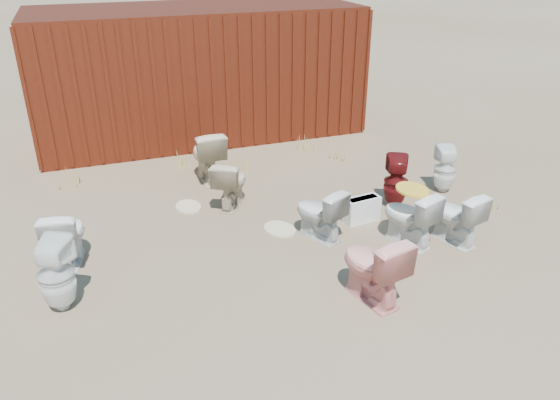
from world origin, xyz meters
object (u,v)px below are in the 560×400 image
object	(u,v)px
toilet_front_maroon	(396,182)
toilet_back_beige_left	(207,155)
toilet_front_a	(66,236)
toilet_front_c	(319,213)
toilet_back_a	(56,275)
loose_tank	(362,209)
toilet_back_e	(445,169)
toilet_back_yellowlid	(409,217)
toilet_front_pink	(373,267)
toilet_front_e	(456,217)
toilet_back_beige_right	(231,183)
shipping_container	(199,72)

from	to	relation	value
toilet_front_maroon	toilet_back_beige_left	distance (m)	2.98
toilet_front_a	toilet_front_c	xyz separation A→B (m)	(3.07, -0.46, -0.02)
toilet_front_c	toilet_front_maroon	bearing A→B (deg)	172.66
toilet_back_a	toilet_back_beige_left	size ratio (longest dim) A/B	0.98
toilet_front_maroon	loose_tank	distance (m)	0.74
toilet_front_a	toilet_back_e	size ratio (longest dim) A/B	1.01
toilet_front_maroon	toilet_back_yellowlid	size ratio (longest dim) A/B	1.04
toilet_front_c	toilet_back_e	size ratio (longest dim) A/B	0.96
toilet_front_pink	toilet_front_e	world-z (taller)	toilet_front_pink
toilet_front_c	toilet_back_beige_right	xyz separation A→B (m)	(-0.82, 1.30, 0.01)
toilet_back_a	toilet_back_beige_left	world-z (taller)	toilet_back_beige_left
toilet_back_a	toilet_back_beige_right	distance (m)	2.92
toilet_back_yellowlid	toilet_front_a	bearing A→B (deg)	-32.50
toilet_back_a	toilet_front_a	bearing A→B (deg)	-68.41
toilet_back_a	toilet_back_e	world-z (taller)	toilet_back_a
toilet_front_pink	toilet_back_yellowlid	distance (m)	1.36
shipping_container	toilet_front_e	size ratio (longest dim) A/B	8.32
shipping_container	loose_tank	bearing A→B (deg)	-74.93
toilet_back_yellowlid	loose_tank	size ratio (longest dim) A/B	1.49
shipping_container	loose_tank	xyz separation A→B (m)	(1.22, -4.54, -1.02)
toilet_back_e	loose_tank	bearing A→B (deg)	35.69
toilet_front_c	loose_tank	world-z (taller)	toilet_front_c
toilet_front_c	toilet_front_e	distance (m)	1.73
toilet_front_pink	toilet_front_a	bearing A→B (deg)	-43.51
toilet_front_pink	loose_tank	size ratio (longest dim) A/B	1.63
toilet_front_a	toilet_front_e	world-z (taller)	toilet_front_a
toilet_front_pink	loose_tank	bearing A→B (deg)	-126.72
toilet_front_maroon	loose_tank	world-z (taller)	toilet_front_maroon
toilet_front_a	toilet_back_yellowlid	xyz separation A→B (m)	(4.08, -0.97, -0.00)
toilet_front_a	toilet_back_a	size ratio (longest dim) A/B	0.90
toilet_back_beige_right	toilet_back_beige_left	bearing A→B (deg)	-51.72
toilet_back_yellowlid	toilet_front_c	bearing A→B (deg)	-46.18
toilet_front_c	toilet_back_beige_right	distance (m)	1.54
toilet_front_a	toilet_front_maroon	xyz separation A→B (m)	(4.48, 0.02, 0.01)
toilet_front_c	loose_tank	size ratio (longest dim) A/B	1.42
toilet_back_e	toilet_back_beige_left	bearing A→B (deg)	-6.28
shipping_container	toilet_back_a	size ratio (longest dim) A/B	7.20
shipping_container	toilet_back_beige_left	world-z (taller)	shipping_container
toilet_back_yellowlid	loose_tank	distance (m)	0.80
toilet_back_beige_left	toilet_front_a	bearing A→B (deg)	39.61
toilet_front_pink	toilet_back_yellowlid	xyz separation A→B (m)	(1.02, 0.90, -0.04)
loose_tank	toilet_back_e	bearing A→B (deg)	8.31
toilet_back_a	loose_tank	size ratio (longest dim) A/B	1.67
toilet_back_a	loose_tank	world-z (taller)	toilet_back_a
toilet_back_beige_right	toilet_back_yellowlid	xyz separation A→B (m)	(1.83, -1.82, 0.01)
toilet_front_pink	toilet_back_e	xyz separation A→B (m)	(2.39, 2.08, -0.04)
toilet_front_c	toilet_back_a	world-z (taller)	toilet_back_a
toilet_back_beige_right	loose_tank	size ratio (longest dim) A/B	1.44
toilet_back_beige_left	toilet_back_e	xyz separation A→B (m)	(3.30, -1.67, -0.06)
toilet_back_e	loose_tank	xyz separation A→B (m)	(-1.63, -0.44, -0.19)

